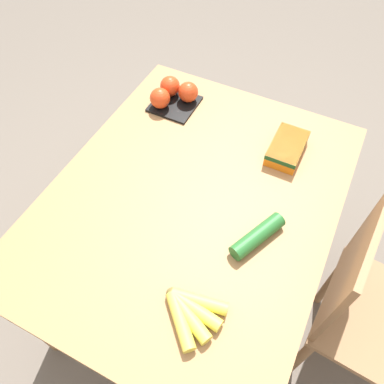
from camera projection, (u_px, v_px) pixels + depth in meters
name	position (u px, v px, depth m)	size (l,w,h in m)	color
ground_plane	(192.00, 281.00, 1.86)	(12.00, 12.00, 0.00)	#665B51
dining_table	(192.00, 213.00, 1.35)	(1.19, 0.94, 0.72)	#9E7044
chair	(366.00, 309.00, 1.29)	(0.45, 0.43, 0.90)	#8E6642
banana_bunch	(190.00, 311.00, 1.02)	(0.17, 0.18, 0.04)	brown
tomato_pack	(173.00, 94.00, 1.52)	(0.18, 0.18, 0.09)	black
carrot_bag	(287.00, 147.00, 1.36)	(0.19, 0.11, 0.05)	orange
cucumber_near	(257.00, 236.00, 1.15)	(0.20, 0.13, 0.05)	#236028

